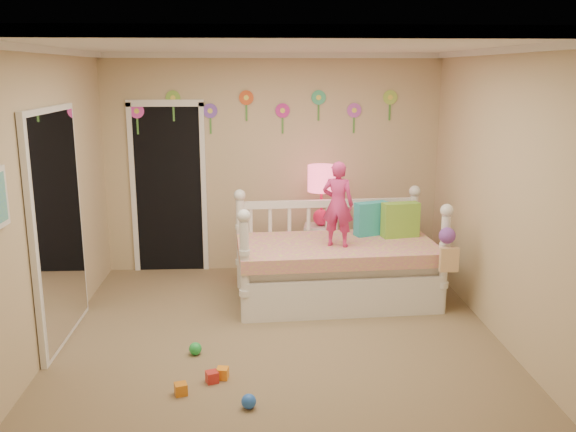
{
  "coord_description": "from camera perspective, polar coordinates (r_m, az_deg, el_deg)",
  "views": [
    {
      "loc": [
        -0.2,
        -5.09,
        2.4
      ],
      "look_at": [
        0.1,
        0.6,
        1.05
      ],
      "focal_mm": 38.41,
      "sensor_mm": 36.0,
      "label": 1
    }
  ],
  "objects": [
    {
      "name": "right_wall",
      "position": [
        5.65,
        19.95,
        1.3
      ],
      "size": [
        0.01,
        4.5,
        2.6
      ],
      "primitive_type": "cube",
      "color": "tan",
      "rests_on": "floor"
    },
    {
      "name": "child",
      "position": [
        6.28,
        4.64,
        1.1
      ],
      "size": [
        0.37,
        0.31,
        0.88
      ],
      "primitive_type": "imported",
      "rotation": [
        0.0,
        0.0,
        2.8
      ],
      "color": "#D63079",
      "rests_on": "daybed"
    },
    {
      "name": "flower_decals",
      "position": [
        7.35,
        -2.19,
        9.73
      ],
      "size": [
        3.4,
        0.02,
        0.5
      ],
      "primitive_type": null,
      "color": "#B2668C",
      "rests_on": "back_wall"
    },
    {
      "name": "ceiling",
      "position": [
        5.1,
        -0.8,
        15.57
      ],
      "size": [
        4.0,
        4.5,
        0.01
      ],
      "primitive_type": "cube",
      "color": "white",
      "rests_on": "floor"
    },
    {
      "name": "nightstand",
      "position": [
        7.27,
        3.04,
        -3.32
      ],
      "size": [
        0.42,
        0.35,
        0.64
      ],
      "primitive_type": "cube",
      "rotation": [
        0.0,
        0.0,
        -0.15
      ],
      "color": "white",
      "rests_on": "floor"
    },
    {
      "name": "daybed",
      "position": [
        6.52,
        4.5,
        -3.01
      ],
      "size": [
        2.17,
        1.26,
        1.14
      ],
      "primitive_type": null,
      "rotation": [
        0.0,
        0.0,
        0.06
      ],
      "color": "white",
      "rests_on": "floor"
    },
    {
      "name": "left_wall",
      "position": [
        5.51,
        -22.01,
        0.83
      ],
      "size": [
        0.01,
        4.5,
        2.6
      ],
      "primitive_type": "cube",
      "color": "tan",
      "rests_on": "floor"
    },
    {
      "name": "toy_scatter",
      "position": [
        5.12,
        -6.59,
        -14.03
      ],
      "size": [
        0.86,
        1.33,
        0.11
      ],
      "primitive_type": null,
      "rotation": [
        0.0,
        0.0,
        0.04
      ],
      "color": "#996666",
      "rests_on": "floor"
    },
    {
      "name": "closet_doorway",
      "position": [
        7.53,
        -11.0,
        2.63
      ],
      "size": [
        0.9,
        0.04,
        2.07
      ],
      "primitive_type": "cube",
      "color": "black",
      "rests_on": "back_wall"
    },
    {
      "name": "table_lamp",
      "position": [
        7.08,
        3.12,
        2.8
      ],
      "size": [
        0.32,
        0.32,
        0.71
      ],
      "color": "#F3205C",
      "rests_on": "nightstand"
    },
    {
      "name": "crown_molding",
      "position": [
        5.1,
        -0.79,
        15.23
      ],
      "size": [
        4.0,
        4.5,
        0.06
      ],
      "primitive_type": null,
      "color": "white",
      "rests_on": "ceiling"
    },
    {
      "name": "floor",
      "position": [
        5.63,
        -0.71,
        -11.9
      ],
      "size": [
        4.0,
        4.5,
        0.01
      ],
      "primitive_type": "cube",
      "color": "#7F684C",
      "rests_on": "ground"
    },
    {
      "name": "mirror_closet",
      "position": [
        5.83,
        -20.5,
        -0.92
      ],
      "size": [
        0.07,
        1.3,
        2.1
      ],
      "primitive_type": "cube",
      "color": "white",
      "rests_on": "left_wall"
    },
    {
      "name": "hanging_bag",
      "position": [
        6.17,
        14.5,
        -3.16
      ],
      "size": [
        0.2,
        0.16,
        0.36
      ],
      "primitive_type": null,
      "color": "beige",
      "rests_on": "daybed"
    },
    {
      "name": "pillow_turquoise",
      "position": [
        6.8,
        7.7,
        -0.24
      ],
      "size": [
        0.39,
        0.25,
        0.37
      ],
      "primitive_type": "cube",
      "rotation": [
        0.0,
        0.0,
        0.35
      ],
      "color": "#22AAA3",
      "rests_on": "daybed"
    },
    {
      "name": "back_wall",
      "position": [
        7.43,
        -1.45,
        4.8
      ],
      "size": [
        4.0,
        0.01,
        2.6
      ],
      "primitive_type": "cube",
      "color": "tan",
      "rests_on": "floor"
    },
    {
      "name": "pillow_lime",
      "position": [
        6.77,
        10.36,
        -0.35
      ],
      "size": [
        0.42,
        0.22,
        0.38
      ],
      "primitive_type": "cube",
      "rotation": [
        0.0,
        0.0,
        0.19
      ],
      "color": "#7FC23B",
      "rests_on": "daybed"
    }
  ]
}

